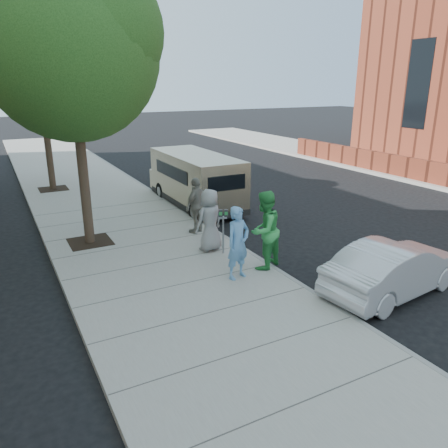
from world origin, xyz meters
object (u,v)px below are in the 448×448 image
(tree_near, at_px, (72,45))
(tree_far, at_px, (41,76))
(person_gray_shirt, at_px, (210,220))
(person_officer, at_px, (238,243))
(person_striped_polo, at_px, (197,205))
(parking_meter, at_px, (223,222))
(sedan, at_px, (395,268))
(van, at_px, (195,179))
(person_green_shirt, at_px, (264,230))

(tree_near, distance_m, tree_far, 7.63)
(person_gray_shirt, bearing_deg, tree_far, -88.02)
(person_officer, distance_m, person_gray_shirt, 1.96)
(person_officer, bearing_deg, person_striped_polo, 68.17)
(parking_meter, relative_size, person_officer, 0.70)
(tree_far, distance_m, sedan, 15.56)
(parking_meter, xyz_separation_m, person_gray_shirt, (-0.21, 0.40, -0.03))
(tree_near, bearing_deg, sedan, -49.29)
(person_officer, height_order, person_striped_polo, person_officer)
(parking_meter, height_order, person_gray_shirt, person_gray_shirt)
(van, distance_m, person_gray_shirt, 5.14)
(person_gray_shirt, bearing_deg, van, -123.84)
(parking_meter, bearing_deg, person_officer, -82.34)
(van, relative_size, person_gray_shirt, 3.18)
(tree_near, distance_m, parking_meter, 6.02)
(person_green_shirt, bearing_deg, tree_far, -96.54)
(parking_meter, bearing_deg, sedan, -33.28)
(person_gray_shirt, bearing_deg, parking_meter, 104.06)
(sedan, bearing_deg, person_green_shirt, 33.20)
(person_striped_polo, bearing_deg, person_officer, 51.30)
(tree_far, xyz_separation_m, parking_meter, (3.01, -10.24, -3.83))
(sedan, relative_size, person_officer, 2.13)
(person_officer, xyz_separation_m, person_striped_polo, (0.55, 3.50, -0.01))
(person_green_shirt, bearing_deg, person_officer, -9.18)
(tree_near, relative_size, parking_meter, 6.04)
(parking_meter, bearing_deg, person_striped_polo, 110.02)
(person_officer, relative_size, person_green_shirt, 0.89)
(tree_far, distance_m, parking_meter, 11.34)
(sedan, bearing_deg, tree_far, 14.34)
(tree_near, distance_m, person_officer, 6.68)
(tree_near, distance_m, sedan, 9.70)
(tree_far, bearing_deg, tree_near, -90.00)
(parking_meter, height_order, person_officer, person_officer)
(tree_near, xyz_separation_m, sedan, (5.45, -6.34, -4.93))
(sedan, bearing_deg, parking_meter, 26.40)
(person_green_shirt, bearing_deg, person_gray_shirt, -92.50)
(tree_near, xyz_separation_m, person_striped_polo, (3.12, -0.69, -4.53))
(tree_far, bearing_deg, person_officer, -77.68)
(tree_far, relative_size, van, 1.17)
(van, bearing_deg, parking_meter, -106.10)
(van, relative_size, person_striped_polo, 3.18)
(tree_far, bearing_deg, van, -47.71)
(tree_far, xyz_separation_m, person_green_shirt, (3.45, -11.57, -3.74))
(parking_meter, distance_m, van, 5.45)
(tree_near, relative_size, person_green_shirt, 3.79)
(person_green_shirt, relative_size, person_gray_shirt, 1.14)
(tree_far, relative_size, person_gray_shirt, 3.72)
(van, height_order, person_officer, van)
(sedan, xyz_separation_m, person_green_shirt, (-2.00, 2.36, 0.52))
(parking_meter, xyz_separation_m, sedan, (2.44, -3.70, -0.43))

